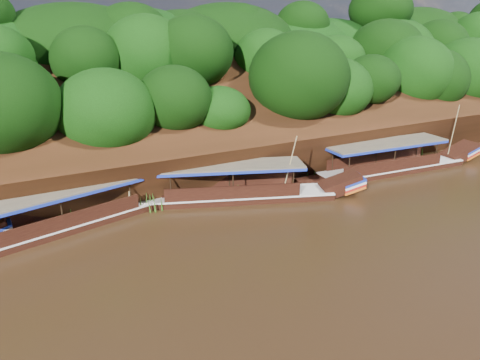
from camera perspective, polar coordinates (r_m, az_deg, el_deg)
name	(u,v)px	position (r m, az deg, el deg)	size (l,w,h in m)	color
ground	(315,239)	(28.56, 9.12, -7.16)	(160.00, 160.00, 0.00)	black
riverbank	(175,132)	(46.86, -7.94, 5.88)	(120.00, 30.06, 19.40)	black
boat_0	(400,164)	(42.68, 18.94, 1.89)	(16.76, 3.61, 6.04)	black
boat_1	(253,191)	(34.06, 1.64, -1.34)	(15.41, 7.56, 5.46)	black
boat_2	(83,215)	(31.72, -18.55, -4.03)	(16.74, 6.15, 6.51)	black
reeds	(199,186)	(34.36, -4.98, -0.75)	(50.20, 2.62, 2.03)	#2B5816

